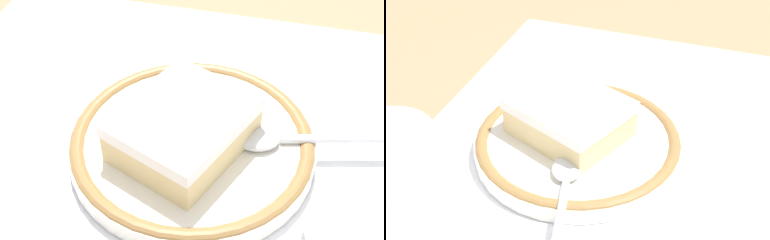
# 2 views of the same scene
# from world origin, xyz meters

# --- Properties ---
(ground_plane) EXTENTS (2.40, 2.40, 0.00)m
(ground_plane) POSITION_xyz_m (0.00, 0.00, 0.00)
(ground_plane) COLOR #9E7551
(placemat) EXTENTS (0.54, 0.35, 0.00)m
(placemat) POSITION_xyz_m (0.00, 0.00, 0.00)
(placemat) COLOR white
(placemat) RESTS_ON ground_plane
(plate) EXTENTS (0.19, 0.19, 0.02)m
(plate) POSITION_xyz_m (0.03, 0.02, 0.01)
(plate) COLOR silver
(plate) RESTS_ON placemat
(cake_slice) EXTENTS (0.11, 0.12, 0.04)m
(cake_slice) POSITION_xyz_m (0.03, 0.03, 0.03)
(cake_slice) COLOR beige
(cake_slice) RESTS_ON plate
(spoon) EXTENTS (0.13, 0.05, 0.01)m
(spoon) POSITION_xyz_m (-0.04, 0.01, 0.02)
(spoon) COLOR silver
(spoon) RESTS_ON plate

